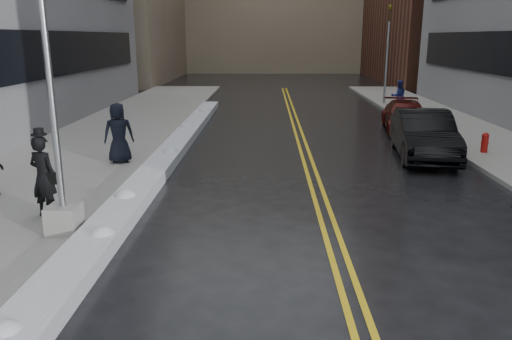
# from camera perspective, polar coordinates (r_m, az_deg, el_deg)

# --- Properties ---
(ground) EXTENTS (160.00, 160.00, 0.00)m
(ground) POSITION_cam_1_polar(r_m,az_deg,el_deg) (9.10, -5.64, -12.86)
(ground) COLOR black
(ground) RESTS_ON ground
(sidewalk_west) EXTENTS (5.50, 50.00, 0.15)m
(sidewalk_west) POSITION_cam_1_polar(r_m,az_deg,el_deg) (19.67, -18.99, 1.94)
(sidewalk_west) COLOR gray
(sidewalk_west) RESTS_ON ground
(sidewalk_east) EXTENTS (4.00, 50.00, 0.15)m
(sidewalk_east) POSITION_cam_1_polar(r_m,az_deg,el_deg) (20.52, 27.12, 1.60)
(sidewalk_east) COLOR gray
(sidewalk_east) RESTS_ON ground
(lane_line_left) EXTENTS (0.12, 50.00, 0.01)m
(lane_line_left) POSITION_cam_1_polar(r_m,az_deg,el_deg) (18.52, 5.27, 1.70)
(lane_line_left) COLOR gold
(lane_line_left) RESTS_ON ground
(lane_line_right) EXTENTS (0.12, 50.00, 0.01)m
(lane_line_right) POSITION_cam_1_polar(r_m,az_deg,el_deg) (18.55, 6.19, 1.69)
(lane_line_right) COLOR gold
(lane_line_right) RESTS_ON ground
(snow_ridge) EXTENTS (0.90, 30.00, 0.34)m
(snow_ridge) POSITION_cam_1_polar(r_m,az_deg,el_deg) (16.86, -10.75, 0.75)
(snow_ridge) COLOR silver
(snow_ridge) RESTS_ON ground
(lamppost) EXTENTS (0.65, 0.65, 7.62)m
(lamppost) POSITION_cam_1_polar(r_m,az_deg,el_deg) (11.03, -22.07, 4.98)
(lamppost) COLOR gray
(lamppost) RESTS_ON sidewalk_west
(fire_hydrant) EXTENTS (0.26, 0.26, 0.73)m
(fire_hydrant) POSITION_cam_1_polar(r_m,az_deg,el_deg) (20.01, 24.70, 2.97)
(fire_hydrant) COLOR maroon
(fire_hydrant) RESTS_ON sidewalk_east
(traffic_signal) EXTENTS (0.16, 0.20, 6.00)m
(traffic_signal) POSITION_cam_1_polar(r_m,az_deg,el_deg) (32.85, 14.77, 13.05)
(traffic_signal) COLOR gray
(traffic_signal) RESTS_ON sidewalk_east
(pedestrian_fedora) EXTENTS (0.82, 0.68, 1.94)m
(pedestrian_fedora) POSITION_cam_1_polar(r_m,az_deg,el_deg) (12.50, -23.11, -0.70)
(pedestrian_fedora) COLOR black
(pedestrian_fedora) RESTS_ON sidewalk_west
(pedestrian_c) EXTENTS (1.13, 0.90, 2.00)m
(pedestrian_c) POSITION_cam_1_polar(r_m,az_deg,el_deg) (17.21, -15.42, 4.11)
(pedestrian_c) COLOR black
(pedestrian_c) RESTS_ON sidewalk_west
(pedestrian_east) EXTENTS (0.89, 0.72, 1.76)m
(pedestrian_east) POSITION_cam_1_polar(r_m,az_deg,el_deg) (29.22, 15.98, 8.11)
(pedestrian_east) COLOR navy
(pedestrian_east) RESTS_ON sidewalk_east
(car_black) EXTENTS (2.41, 5.34, 1.70)m
(car_black) POSITION_cam_1_polar(r_m,az_deg,el_deg) (18.90, 18.62, 3.86)
(car_black) COLOR black
(car_black) RESTS_ON ground
(car_maroon) EXTENTS (2.54, 4.95, 1.37)m
(car_maroon) POSITION_cam_1_polar(r_m,az_deg,el_deg) (24.10, 16.75, 5.87)
(car_maroon) COLOR #450E0B
(car_maroon) RESTS_ON ground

